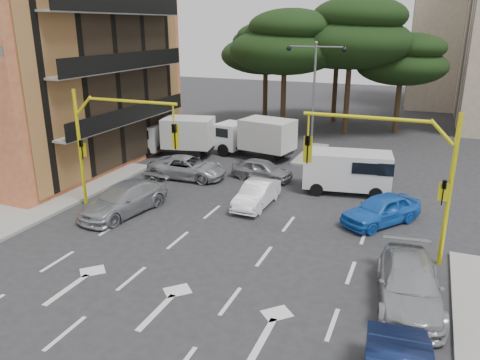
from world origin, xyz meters
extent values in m
plane|color=#28282B|center=(0.00, 0.00, 0.00)|extent=(120.00, 120.00, 0.00)
cube|color=gray|center=(0.00, 16.00, 0.07)|extent=(1.40, 6.00, 0.15)
cube|color=#BD4B3B|center=(-18.00, 8.00, 6.50)|extent=(15.00, 16.00, 13.00)
cube|color=black|center=(-10.44, 8.00, 6.00)|extent=(0.12, 14.72, 11.20)
cube|color=black|center=(9.94, 32.00, 8.50)|extent=(0.12, 11.04, 16.20)
cube|color=black|center=(4.94, 44.00, 7.50)|extent=(0.12, 11.04, 14.20)
cylinder|color=#382616|center=(-4.00, 22.00, 2.48)|extent=(0.44, 0.44, 4.95)
ellipsoid|color=black|center=(-4.00, 22.00, 6.93)|extent=(9.15, 9.15, 3.87)
ellipsoid|color=black|center=(-3.40, 21.60, 8.80)|extent=(6.86, 6.86, 2.86)
ellipsoid|color=black|center=(-4.50, 22.30, 8.25)|extent=(6.07, 6.07, 2.64)
cylinder|color=#382616|center=(1.00, 24.00, 2.70)|extent=(0.44, 0.44, 5.40)
ellipsoid|color=black|center=(1.00, 24.00, 7.56)|extent=(9.98, 9.98, 4.22)
ellipsoid|color=black|center=(1.60, 23.60, 9.60)|extent=(7.49, 7.49, 3.12)
ellipsoid|color=black|center=(0.50, 24.30, 9.00)|extent=(6.62, 6.62, 2.88)
cylinder|color=#382616|center=(-7.00, 26.00, 2.25)|extent=(0.44, 0.44, 4.50)
ellipsoid|color=black|center=(-7.00, 26.00, 6.30)|extent=(8.32, 8.32, 3.52)
ellipsoid|color=black|center=(-6.40, 25.60, 8.00)|extent=(6.24, 6.24, 2.60)
ellipsoid|color=black|center=(-7.50, 26.30, 7.50)|extent=(5.52, 5.52, 2.40)
cylinder|color=#382616|center=(5.00, 26.00, 2.02)|extent=(0.44, 0.44, 4.05)
ellipsoid|color=black|center=(5.00, 26.00, 5.67)|extent=(7.49, 7.49, 3.17)
ellipsoid|color=black|center=(5.60, 25.60, 7.20)|extent=(5.62, 5.62, 2.34)
ellipsoid|color=black|center=(4.50, 26.30, 6.75)|extent=(4.97, 4.97, 2.16)
cylinder|color=#382616|center=(-1.00, 29.00, 2.48)|extent=(0.44, 0.44, 4.95)
ellipsoid|color=black|center=(-1.00, 29.00, 6.93)|extent=(9.15, 9.15, 3.87)
ellipsoid|color=black|center=(-0.40, 28.60, 8.80)|extent=(6.86, 6.86, 2.86)
ellipsoid|color=black|center=(-1.50, 29.30, 8.25)|extent=(6.07, 6.07, 2.64)
cylinder|color=yellow|center=(8.60, 2.00, 3.00)|extent=(0.18, 0.18, 6.00)
cylinder|color=yellow|center=(8.05, 2.00, 5.25)|extent=(0.95, 0.14, 0.95)
cylinder|color=yellow|center=(5.30, 2.00, 5.60)|extent=(4.80, 0.14, 0.14)
cylinder|color=yellow|center=(3.10, 2.00, 5.15)|extent=(0.08, 0.08, 0.90)
imported|color=black|center=(3.10, 2.00, 4.10)|extent=(0.20, 0.24, 1.20)
cube|color=yellow|center=(3.10, 2.08, 4.10)|extent=(0.36, 0.06, 1.10)
imported|color=black|center=(8.38, 1.85, 3.00)|extent=(0.16, 0.20, 1.00)
cube|color=yellow|center=(8.38, 1.95, 3.00)|extent=(0.35, 0.08, 0.70)
cylinder|color=yellow|center=(-8.60, 2.00, 3.00)|extent=(0.18, 0.18, 6.00)
cylinder|color=yellow|center=(-8.05, 2.00, 5.25)|extent=(0.95, 0.14, 0.95)
cylinder|color=yellow|center=(-5.30, 2.00, 5.60)|extent=(4.80, 0.14, 0.14)
cylinder|color=yellow|center=(-3.10, 2.00, 5.15)|extent=(0.08, 0.08, 0.90)
imported|color=black|center=(-3.10, 2.00, 4.10)|extent=(0.20, 0.24, 1.20)
cube|color=yellow|center=(-3.10, 2.08, 4.10)|extent=(0.36, 0.06, 1.10)
imported|color=black|center=(-8.38, 1.85, 3.00)|extent=(0.16, 0.20, 1.00)
cube|color=yellow|center=(-8.38, 1.95, 3.00)|extent=(0.35, 0.08, 0.70)
cylinder|color=slate|center=(-9.60, -1.00, 7.90)|extent=(0.20, 0.20, 0.45)
cylinder|color=slate|center=(0.00, 16.00, 3.90)|extent=(0.16, 0.16, 7.50)
cylinder|color=slate|center=(-0.90, 16.00, 7.55)|extent=(1.80, 0.10, 0.10)
sphere|color=black|center=(-1.90, 16.00, 7.40)|extent=(0.36, 0.36, 0.36)
cylinder|color=slate|center=(0.90, 16.00, 7.55)|extent=(1.80, 0.10, 0.10)
sphere|color=black|center=(1.90, 16.00, 7.40)|extent=(0.36, 0.36, 0.36)
sphere|color=slate|center=(0.00, 16.00, 7.80)|extent=(0.24, 0.24, 0.24)
imported|color=white|center=(-0.21, 5.15, 0.64)|extent=(1.47, 3.90, 1.27)
imported|color=blue|center=(6.00, 5.21, 0.71)|extent=(3.82, 4.31, 1.41)
imported|color=#9B9FA3|center=(-6.01, 1.77, 0.73)|extent=(2.88, 5.32, 1.46)
imported|color=#A8AAB0|center=(-5.74, 7.96, 0.67)|extent=(4.88, 2.42, 1.33)
imported|color=gray|center=(-1.40, 9.37, 0.63)|extent=(3.86, 1.88, 1.27)
imported|color=#9DA0A5|center=(7.60, -1.35, 0.72)|extent=(2.62, 5.19, 1.45)
camera|label=1|loc=(7.49, -16.19, 8.97)|focal=35.00mm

